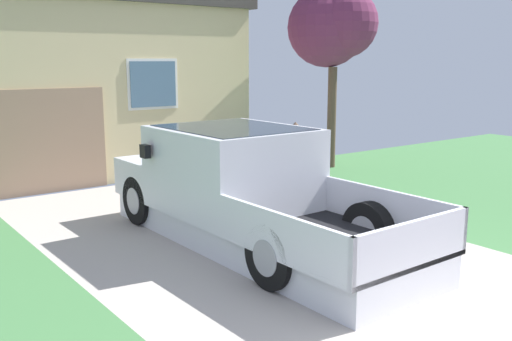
{
  "coord_description": "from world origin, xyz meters",
  "views": [
    {
      "loc": [
        -4.85,
        -2.54,
        2.68
      ],
      "look_at": [
        0.48,
        4.52,
        0.97
      ],
      "focal_mm": 40.39,
      "sensor_mm": 36.0,
      "label": 1
    }
  ],
  "objects_px": {
    "house_with_garage": "(22,72)",
    "front_yard_tree": "(333,26)",
    "pickup_truck": "(238,189)",
    "wheeled_trash_bin": "(276,148)",
    "person_with_hat": "(295,163)",
    "handbag": "(305,212)"
  },
  "relations": [
    {
      "from": "house_with_garage",
      "to": "wheeled_trash_bin",
      "type": "distance_m",
      "value": 6.32
    },
    {
      "from": "wheeled_trash_bin",
      "to": "handbag",
      "type": "bearing_deg",
      "value": -122.27
    },
    {
      "from": "person_with_hat",
      "to": "front_yard_tree",
      "type": "height_order",
      "value": "front_yard_tree"
    },
    {
      "from": "house_with_garage",
      "to": "front_yard_tree",
      "type": "relative_size",
      "value": 2.21
    },
    {
      "from": "house_with_garage",
      "to": "wheeled_trash_bin",
      "type": "relative_size",
      "value": 9.13
    },
    {
      "from": "person_with_hat",
      "to": "wheeled_trash_bin",
      "type": "distance_m",
      "value": 4.21
    },
    {
      "from": "front_yard_tree",
      "to": "wheeled_trash_bin",
      "type": "xyz_separation_m",
      "value": [
        -1.59,
        0.25,
        -2.89
      ]
    },
    {
      "from": "pickup_truck",
      "to": "front_yard_tree",
      "type": "relative_size",
      "value": 1.25
    },
    {
      "from": "handbag",
      "to": "front_yard_tree",
      "type": "distance_m",
      "value": 6.14
    },
    {
      "from": "pickup_truck",
      "to": "front_yard_tree",
      "type": "bearing_deg",
      "value": 32.73
    },
    {
      "from": "handbag",
      "to": "front_yard_tree",
      "type": "bearing_deg",
      "value": 41.08
    },
    {
      "from": "pickup_truck",
      "to": "person_with_hat",
      "type": "relative_size",
      "value": 3.34
    },
    {
      "from": "front_yard_tree",
      "to": "house_with_garage",
      "type": "bearing_deg",
      "value": 147.48
    },
    {
      "from": "person_with_hat",
      "to": "house_with_garage",
      "type": "relative_size",
      "value": 0.17
    },
    {
      "from": "front_yard_tree",
      "to": "pickup_truck",
      "type": "bearing_deg",
      "value": -146.82
    },
    {
      "from": "house_with_garage",
      "to": "pickup_truck",
      "type": "bearing_deg",
      "value": -82.63
    },
    {
      "from": "person_with_hat",
      "to": "wheeled_trash_bin",
      "type": "height_order",
      "value": "person_with_hat"
    },
    {
      "from": "house_with_garage",
      "to": "front_yard_tree",
      "type": "height_order",
      "value": "house_with_garage"
    },
    {
      "from": "pickup_truck",
      "to": "front_yard_tree",
      "type": "height_order",
      "value": "front_yard_tree"
    },
    {
      "from": "house_with_garage",
      "to": "person_with_hat",
      "type": "bearing_deg",
      "value": -72.02
    },
    {
      "from": "person_with_hat",
      "to": "wheeled_trash_bin",
      "type": "relative_size",
      "value": 1.55
    },
    {
      "from": "person_with_hat",
      "to": "handbag",
      "type": "distance_m",
      "value": 0.84
    }
  ]
}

